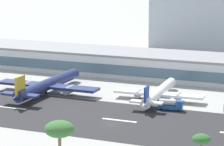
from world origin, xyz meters
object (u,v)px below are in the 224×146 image
(palm_tree_0, at_px, (201,141))
(palm_tree_1, at_px, (59,130))
(terminal_building, at_px, (141,64))
(airliner_gold_tail_gate_1, at_px, (46,85))
(airliner_navy_tail_gate_2, at_px, (158,93))
(service_fuel_truck_0, at_px, (171,105))

(palm_tree_0, distance_m, palm_tree_1, 32.60)
(terminal_building, relative_size, palm_tree_0, 14.89)
(terminal_building, height_order, airliner_gold_tail_gate_1, airliner_gold_tail_gate_1)
(terminal_building, distance_m, airliner_navy_tail_gate_2, 47.62)
(airliner_gold_tail_gate_1, xyz_separation_m, palm_tree_0, (76.49, -64.45, 7.23))
(airliner_navy_tail_gate_2, xyz_separation_m, palm_tree_0, (32.70, -70.71, 7.81))
(airliner_gold_tail_gate_1, bearing_deg, airliner_navy_tail_gate_2, -81.57)
(airliner_navy_tail_gate_2, bearing_deg, terminal_building, 24.79)
(terminal_building, bearing_deg, palm_tree_0, -64.25)
(palm_tree_0, bearing_deg, palm_tree_1, -150.87)
(airliner_gold_tail_gate_1, relative_size, airliner_navy_tail_gate_2, 1.21)
(airliner_gold_tail_gate_1, height_order, palm_tree_0, palm_tree_0)
(palm_tree_0, relative_size, palm_tree_1, 0.74)
(airliner_gold_tail_gate_1, relative_size, palm_tree_1, 3.11)
(airliner_gold_tail_gate_1, height_order, airliner_navy_tail_gate_2, airliner_gold_tail_gate_1)
(service_fuel_truck_0, bearing_deg, airliner_navy_tail_gate_2, 120.37)
(airliner_gold_tail_gate_1, xyz_separation_m, airliner_navy_tail_gate_2, (43.79, 6.26, -0.58))
(airliner_navy_tail_gate_2, relative_size, palm_tree_0, 3.48)
(service_fuel_truck_0, height_order, palm_tree_1, palm_tree_1)
(airliner_navy_tail_gate_2, height_order, palm_tree_0, palm_tree_0)
(airliner_navy_tail_gate_2, bearing_deg, palm_tree_0, -157.67)
(terminal_building, xyz_separation_m, palm_tree_1, (26.20, -128.74, 9.07))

